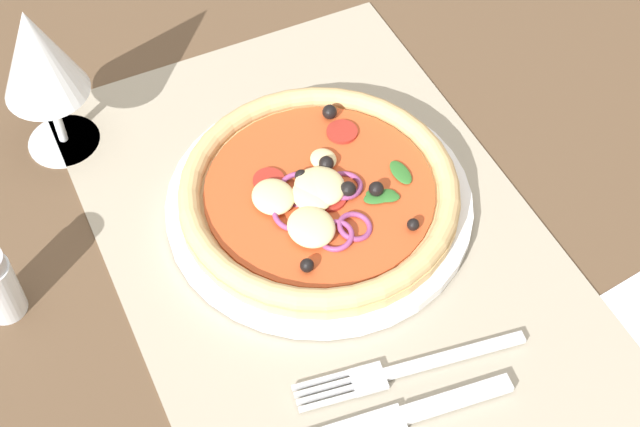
{
  "coord_description": "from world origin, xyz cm",
  "views": [
    {
      "loc": [
        -40.4,
        19.64,
        61.31
      ],
      "look_at": [
        0.86,
        0.0,
        2.44
      ],
      "focal_mm": 51.61,
      "sensor_mm": 36.0,
      "label": 1
    }
  ],
  "objects_px": {
    "pizza": "(319,192)",
    "knife": "(379,424)",
    "plate": "(319,204)",
    "fork": "(398,371)",
    "wine_glass": "(37,58)"
  },
  "relations": [
    {
      "from": "pizza",
      "to": "knife",
      "type": "relative_size",
      "value": 1.16
    },
    {
      "from": "knife",
      "to": "pizza",
      "type": "bearing_deg",
      "value": -96.19
    },
    {
      "from": "fork",
      "to": "wine_glass",
      "type": "bearing_deg",
      "value": -55.82
    },
    {
      "from": "fork",
      "to": "plate",
      "type": "bearing_deg",
      "value": -86.03
    },
    {
      "from": "pizza",
      "to": "knife",
      "type": "xyz_separation_m",
      "value": [
        -0.2,
        0.05,
        -0.02
      ]
    },
    {
      "from": "plate",
      "to": "fork",
      "type": "height_order",
      "value": "plate"
    },
    {
      "from": "plate",
      "to": "knife",
      "type": "xyz_separation_m",
      "value": [
        -0.2,
        0.05,
        -0.0
      ]
    },
    {
      "from": "fork",
      "to": "knife",
      "type": "distance_m",
      "value": 0.05
    },
    {
      "from": "pizza",
      "to": "wine_glass",
      "type": "relative_size",
      "value": 1.57
    },
    {
      "from": "pizza",
      "to": "fork",
      "type": "height_order",
      "value": "pizza"
    },
    {
      "from": "pizza",
      "to": "wine_glass",
      "type": "distance_m",
      "value": 0.25
    },
    {
      "from": "knife",
      "to": "wine_glass",
      "type": "bearing_deg",
      "value": -63.87
    },
    {
      "from": "fork",
      "to": "wine_glass",
      "type": "height_order",
      "value": "wine_glass"
    },
    {
      "from": "knife",
      "to": "wine_glass",
      "type": "distance_m",
      "value": 0.4
    },
    {
      "from": "plate",
      "to": "knife",
      "type": "distance_m",
      "value": 0.2
    }
  ]
}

